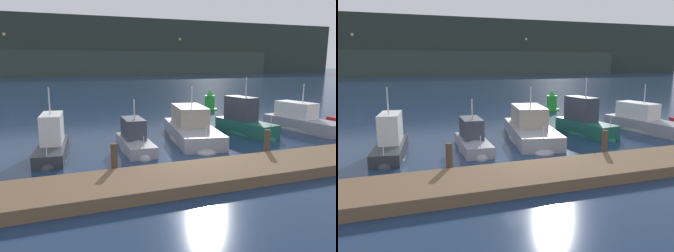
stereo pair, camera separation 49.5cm
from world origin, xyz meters
TOP-DOWN VIEW (x-y plane):
  - ground_plane at (0.00, 0.00)m, footprint 400.00×400.00m
  - dock at (0.00, -2.46)m, footprint 44.34×2.80m
  - mooring_pile_2 at (-3.73, -0.81)m, footprint 0.28×0.28m
  - mooring_pile_3 at (3.73, -0.81)m, footprint 0.28×0.28m
  - motorboat_berth_4 at (-6.04, 3.51)m, footprint 2.07×5.25m
  - motorboat_berth_5 at (-1.84, 3.11)m, footprint 1.69×4.62m
  - motorboat_berth_6 at (2.06, 4.35)m, footprint 3.87×7.64m
  - motorboat_berth_7 at (5.96, 4.50)m, footprint 2.38×5.25m
  - motorboat_berth_8 at (10.38, 4.17)m, footprint 2.96×6.52m
  - channel_buoy at (8.90, 15.08)m, footprint 1.46×1.46m
  - hillside_backdrop at (0.98, 115.65)m, footprint 240.00×23.00m

SIDE VIEW (x-z plane):
  - ground_plane at x=0.00m, z-range 0.00..0.00m
  - dock at x=0.00m, z-range 0.00..0.45m
  - motorboat_berth_5 at x=-1.84m, z-range -1.46..1.93m
  - motorboat_berth_8 at x=10.38m, z-range -1.57..2.23m
  - motorboat_berth_4 at x=-6.04m, z-range -1.67..2.37m
  - motorboat_berth_6 at x=2.06m, z-range -1.49..2.23m
  - motorboat_berth_7 at x=5.96m, z-range -1.61..2.60m
  - mooring_pile_2 at x=-3.73m, z-range 0.00..1.41m
  - mooring_pile_3 at x=3.73m, z-range 0.00..1.45m
  - channel_buoy at x=8.90m, z-range -0.25..1.82m
  - hillside_backdrop at x=0.98m, z-range -0.83..20.21m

